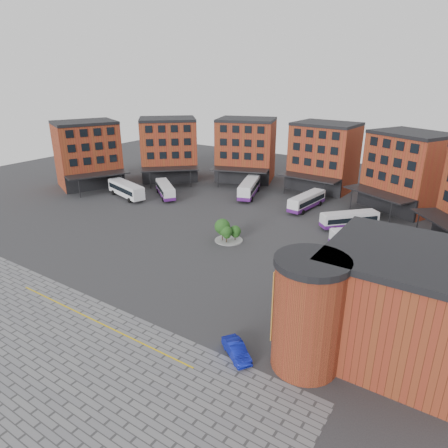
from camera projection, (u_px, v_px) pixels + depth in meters
The scene contains 13 objects.
ground at pixel (169, 266), 54.34m from camera, with size 160.00×160.00×0.00m, color #28282B.
paving_zone at pixel (26, 365), 36.17m from camera, with size 50.00×22.00×0.02m, color slate.
yellow_line at pixel (96, 321), 42.40m from camera, with size 26.00×0.15×0.02m, color gold.
main_building at pixel (269, 161), 84.00m from camera, with size 94.14×42.48×14.60m.
east_building at pixel (390, 308), 35.30m from camera, with size 17.40×15.40×10.60m.
tree_island at pixel (226, 230), 61.74m from camera, with size 4.40×4.40×3.62m.
bus_a at pixel (126, 189), 83.39m from camera, with size 11.59×5.65×3.20m.
bus_b at pixel (165, 189), 84.09m from camera, with size 9.51×8.21×2.89m.
bus_c at pixel (249, 188), 84.45m from camera, with size 6.44×12.05×3.33m.
bus_d at pixel (307, 201), 76.47m from camera, with size 3.64×10.72×2.96m.
bus_e at pixel (349, 219), 67.22m from camera, with size 8.50×8.82×2.80m.
bus_f at pixel (364, 237), 60.00m from camera, with size 9.21×8.26×2.84m.
blue_car at pixel (237, 350), 37.00m from camera, with size 1.46×4.18×1.38m, color #0B1799.
Camera 1 is at (33.10, -36.45, 24.89)m, focal length 32.00 mm.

